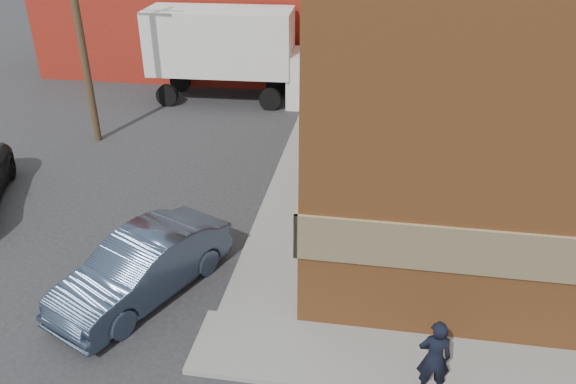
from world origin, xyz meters
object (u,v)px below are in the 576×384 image
at_px(box_truck, 239,50).
at_px(man, 434,358).
at_px(brick_building, 572,30).
at_px(utility_pole, 76,11).
at_px(warehouse, 212,11).
at_px(sedan, 143,267).

bearing_deg(box_truck, man, -67.67).
bearing_deg(man, brick_building, -115.37).
xyz_separation_m(utility_pole, box_truck, (4.28, 5.33, -2.44)).
distance_m(brick_building, box_truck, 13.09).
xyz_separation_m(warehouse, box_truck, (2.78, -5.67, -0.51)).
distance_m(man, box_truck, 17.59).
distance_m(warehouse, sedan, 19.98).
height_order(brick_building, box_truck, brick_building).
xyz_separation_m(brick_building, warehouse, (-14.50, 11.00, -1.87)).
relative_size(brick_building, sedan, 3.98).
bearing_deg(warehouse, sedan, -78.86).
xyz_separation_m(man, sedan, (-6.38, 2.05, -0.20)).
bearing_deg(sedan, utility_pole, 146.62).
distance_m(utility_pole, man, 16.22).
xyz_separation_m(warehouse, man, (10.22, -21.55, -1.86)).
bearing_deg(sedan, box_truck, 118.87).
bearing_deg(sedan, warehouse, 125.63).
xyz_separation_m(brick_building, man, (-4.27, -10.55, -3.73)).
distance_m(utility_pole, box_truck, 7.26).
bearing_deg(sedan, brick_building, 63.05).
height_order(brick_building, warehouse, brick_building).
distance_m(utility_pole, sedan, 10.80).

